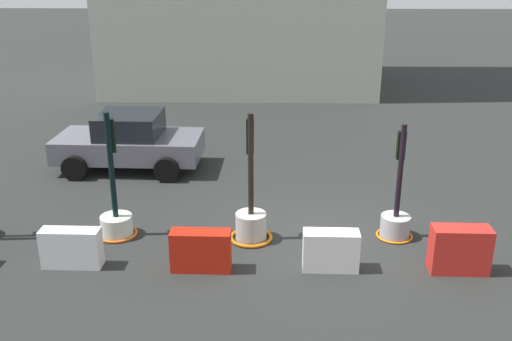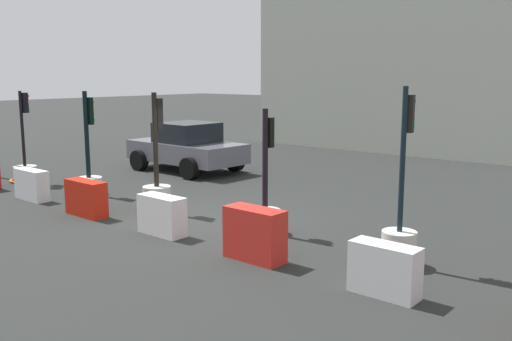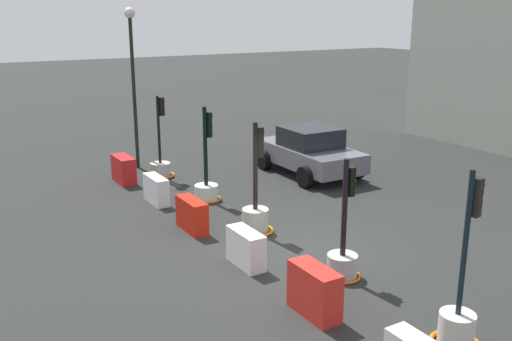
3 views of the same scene
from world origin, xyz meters
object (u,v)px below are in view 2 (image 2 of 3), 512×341
object	(u,v)px
traffic_light_4	(399,238)
traffic_light_2	(157,192)
construction_barrier_2	(86,198)
traffic_light_1	(89,178)
construction_barrier_4	(255,234)
traffic_light_3	(265,211)
construction_barrier_3	(162,215)
traffic_light_0	(25,169)
construction_barrier_1	(32,185)
car_grey_saloon	(187,147)
construction_barrier_5	(385,270)

from	to	relation	value
traffic_light_4	traffic_light_2	bearing A→B (deg)	-179.16
traffic_light_4	construction_barrier_2	xyz separation A→B (m)	(-6.98, -1.39, -0.06)
traffic_light_1	construction_barrier_4	world-z (taller)	traffic_light_1
traffic_light_3	construction_barrier_3	distance (m)	2.08
traffic_light_0	construction_barrier_4	xyz separation A→B (m)	(9.97, -1.22, 0.08)
construction_barrier_1	construction_barrier_4	distance (m)	7.45
traffic_light_0	traffic_light_3	world-z (taller)	traffic_light_0
traffic_light_2	traffic_light_0	bearing A→B (deg)	-179.71
construction_barrier_1	construction_barrier_3	xyz separation A→B (m)	(5.01, 0.00, 0.00)
traffic_light_2	car_grey_saloon	xyz separation A→B (m)	(-3.57, 4.35, 0.33)
construction_barrier_3	car_grey_saloon	distance (m)	7.59
traffic_light_0	traffic_light_4	xyz separation A→B (m)	(12.02, 0.12, 0.09)
traffic_light_0	construction_barrier_4	bearing A→B (deg)	-6.98
construction_barrier_1	car_grey_saloon	size ratio (longest dim) A/B	0.28
traffic_light_2	construction_barrier_2	xyz separation A→B (m)	(-0.92, -1.30, -0.06)
traffic_light_1	construction_barrier_5	world-z (taller)	traffic_light_1
construction_barrier_1	construction_barrier_4	bearing A→B (deg)	-0.24
traffic_light_0	traffic_light_1	size ratio (longest dim) A/B	0.98
car_grey_saloon	traffic_light_4	bearing A→B (deg)	-23.89
construction_barrier_5	traffic_light_4	bearing A→B (deg)	107.20
traffic_light_1	traffic_light_2	distance (m)	2.91
traffic_light_2	car_grey_saloon	size ratio (longest dim) A/B	0.68
construction_barrier_3	traffic_light_4	bearing A→B (deg)	16.27
construction_barrier_1	construction_barrier_2	bearing A→B (deg)	-1.86
traffic_light_3	construction_barrier_4	bearing A→B (deg)	-57.53
traffic_light_0	construction_barrier_4	world-z (taller)	traffic_light_0
traffic_light_0	construction_barrier_4	distance (m)	10.05
traffic_light_2	construction_barrier_3	world-z (taller)	traffic_light_2
traffic_light_2	traffic_light_3	xyz separation A→B (m)	(3.10, 0.18, -0.01)
construction_barrier_3	traffic_light_0	bearing A→B (deg)	171.02
traffic_light_0	construction_barrier_1	world-z (taller)	traffic_light_0
car_grey_saloon	construction_barrier_2	bearing A→B (deg)	-64.92
construction_barrier_2	traffic_light_3	bearing A→B (deg)	20.28
construction_barrier_1	car_grey_saloon	world-z (taller)	car_grey_saloon
traffic_light_3	construction_barrier_4	distance (m)	1.70
construction_barrier_5	traffic_light_2	bearing A→B (deg)	168.85
traffic_light_3	construction_barrier_2	world-z (taller)	traffic_light_3
construction_barrier_1	car_grey_saloon	xyz separation A→B (m)	(-0.13, 5.57, 0.41)
traffic_light_4	construction_barrier_2	distance (m)	7.11
traffic_light_1	construction_barrier_4	size ratio (longest dim) A/B	2.48
traffic_light_3	construction_barrier_3	xyz separation A→B (m)	(-1.53, -1.40, -0.06)
traffic_light_3	car_grey_saloon	distance (m)	7.87
traffic_light_2	construction_barrier_5	distance (m)	6.60
traffic_light_4	traffic_light_0	bearing A→B (deg)	-179.43
construction_barrier_1	construction_barrier_5	distance (m)	9.92
traffic_light_0	traffic_light_3	size ratio (longest dim) A/B	1.07
traffic_light_1	traffic_light_2	xyz separation A→B (m)	(2.91, -0.12, 0.02)
traffic_light_4	construction_barrier_3	world-z (taller)	traffic_light_4
traffic_light_2	construction_barrier_5	size ratio (longest dim) A/B	2.70
traffic_light_1	traffic_light_2	bearing A→B (deg)	-2.46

